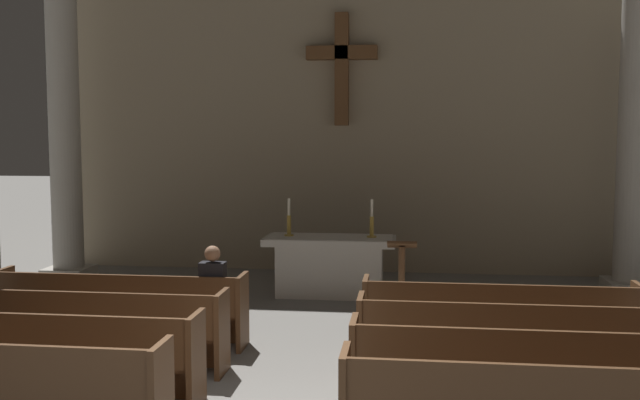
% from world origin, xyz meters
% --- Properties ---
extents(pew_left_row_2, '(3.29, 0.50, 0.95)m').
position_xyz_m(pew_left_row_2, '(-2.39, 0.95, 0.48)').
color(pew_left_row_2, brown).
rests_on(pew_left_row_2, ground).
extents(pew_left_row_3, '(3.29, 0.50, 0.95)m').
position_xyz_m(pew_left_row_3, '(-2.39, 1.94, 0.48)').
color(pew_left_row_3, brown).
rests_on(pew_left_row_3, ground).
extents(pew_left_row_4, '(3.29, 0.50, 0.95)m').
position_xyz_m(pew_left_row_4, '(-2.39, 2.92, 0.48)').
color(pew_left_row_4, brown).
rests_on(pew_left_row_4, ground).
extents(pew_right_row_2, '(3.29, 0.50, 0.95)m').
position_xyz_m(pew_right_row_2, '(2.39, 0.95, 0.48)').
color(pew_right_row_2, brown).
rests_on(pew_right_row_2, ground).
extents(pew_right_row_3, '(3.29, 0.50, 0.95)m').
position_xyz_m(pew_right_row_3, '(2.39, 1.94, 0.48)').
color(pew_right_row_3, brown).
rests_on(pew_right_row_3, ground).
extents(pew_right_row_4, '(3.29, 0.50, 0.95)m').
position_xyz_m(pew_right_row_4, '(2.39, 2.92, 0.48)').
color(pew_right_row_4, brown).
rests_on(pew_right_row_4, ground).
extents(column_left_third, '(0.86, 0.86, 6.66)m').
position_xyz_m(column_left_third, '(-5.13, 6.97, 3.25)').
color(column_left_third, '#ADA89E').
rests_on(column_left_third, ground).
extents(column_right_third, '(0.86, 0.86, 6.66)m').
position_xyz_m(column_right_third, '(5.13, 6.97, 3.25)').
color(column_right_third, '#ADA89E').
rests_on(column_right_third, ground).
extents(altar, '(2.20, 0.90, 1.01)m').
position_xyz_m(altar, '(0.00, 6.03, 0.53)').
color(altar, '#BCB7AD').
rests_on(altar, ground).
extents(candlestick_left, '(0.16, 0.16, 0.64)m').
position_xyz_m(candlestick_left, '(-0.70, 6.03, 1.21)').
color(candlestick_left, '#B79338').
rests_on(candlestick_left, altar).
extents(candlestick_right, '(0.16, 0.16, 0.64)m').
position_xyz_m(candlestick_right, '(0.70, 6.03, 1.21)').
color(candlestick_right, '#B79338').
rests_on(candlestick_right, altar).
extents(apse_with_cross, '(11.18, 0.51, 7.24)m').
position_xyz_m(apse_with_cross, '(0.00, 8.36, 3.62)').
color(apse_with_cross, gray).
rests_on(apse_with_cross, ground).
extents(lectern, '(0.44, 0.36, 1.15)m').
position_xyz_m(lectern, '(1.21, 4.83, 0.55)').
color(lectern, brown).
rests_on(lectern, ground).
extents(lone_worshipper, '(0.32, 0.43, 1.32)m').
position_xyz_m(lone_worshipper, '(-1.14, 2.96, 0.69)').
color(lone_worshipper, '#26262B').
rests_on(lone_worshipper, ground).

